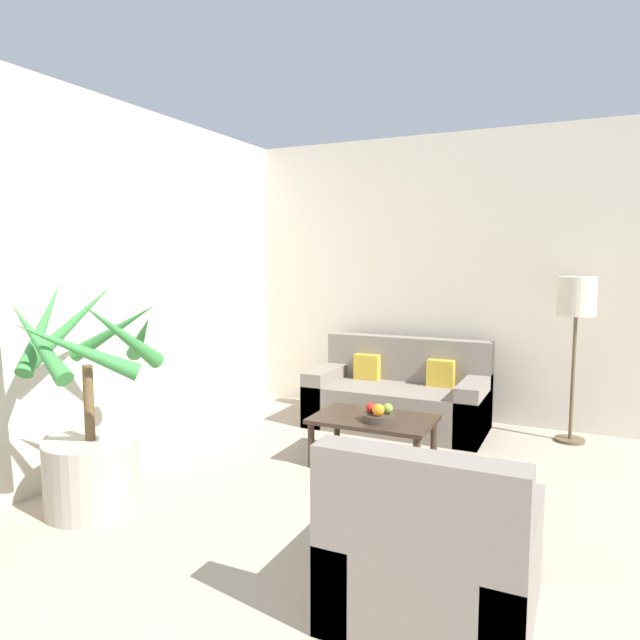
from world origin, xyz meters
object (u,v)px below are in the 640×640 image
object	(u,v)px
sofa_loveseat	(398,398)
ottoman	(474,505)
armchair	(433,557)
floor_lamp	(576,305)
fruit_bowl	(379,418)
orange_fruit	(378,410)
potted_palm	(91,438)
apple_green	(388,408)
coffee_table	(373,424)
apple_red	(371,408)

from	to	relation	value
sofa_loveseat	ottoman	xyz separation A→B (m)	(1.01, -1.83, -0.09)
sofa_loveseat	armchair	world-z (taller)	armchair
ottoman	sofa_loveseat	bearing A→B (deg)	119.03
floor_lamp	fruit_bowl	bearing A→B (deg)	-133.65
floor_lamp	armchair	bearing A→B (deg)	-99.40
fruit_bowl	orange_fruit	distance (m)	0.09
potted_palm	apple_green	size ratio (longest dim) A/B	18.73
sofa_loveseat	orange_fruit	distance (m)	1.20
fruit_bowl	orange_fruit	size ratio (longest dim) A/B	2.69
apple_green	coffee_table	bearing A→B (deg)	159.12
potted_palm	apple_green	bearing A→B (deg)	44.73
potted_palm	floor_lamp	distance (m)	3.80
fruit_bowl	sofa_loveseat	bearing A→B (deg)	100.19
potted_palm	sofa_loveseat	world-z (taller)	potted_palm
potted_palm	orange_fruit	world-z (taller)	potted_palm
apple_green	floor_lamp	bearing A→B (deg)	46.99
coffee_table	ottoman	world-z (taller)	coffee_table
apple_red	ottoman	size ratio (longest dim) A/B	0.14
floor_lamp	apple_red	size ratio (longest dim) A/B	18.74
apple_green	armchair	distance (m)	1.71
floor_lamp	apple_green	xyz separation A→B (m)	(-1.19, -1.28, -0.69)
coffee_table	armchair	size ratio (longest dim) A/B	1.08
sofa_loveseat	apple_red	distance (m)	1.13
apple_red	apple_green	xyz separation A→B (m)	(0.12, 0.03, 0.00)
sofa_loveseat	apple_green	world-z (taller)	sofa_loveseat
floor_lamp	apple_red	world-z (taller)	floor_lamp
coffee_table	armchair	distance (m)	1.80
coffee_table	fruit_bowl	xyz separation A→B (m)	(0.07, -0.08, 0.08)
potted_palm	ottoman	xyz separation A→B (m)	(2.17, 0.65, -0.27)
sofa_loveseat	coffee_table	xyz separation A→B (m)	(0.13, -1.03, 0.05)
coffee_table	apple_red	distance (m)	0.16
coffee_table	apple_red	size ratio (longest dim) A/B	11.96
coffee_table	ottoman	distance (m)	1.20
sofa_loveseat	coffee_table	bearing A→B (deg)	-82.81
apple_red	apple_green	world-z (taller)	apple_green
floor_lamp	apple_red	xyz separation A→B (m)	(-1.31, -1.30, -0.70)
potted_palm	fruit_bowl	world-z (taller)	potted_palm
armchair	ottoman	size ratio (longest dim) A/B	1.51
potted_palm	coffee_table	xyz separation A→B (m)	(1.29, 1.45, -0.14)
floor_lamp	ottoman	size ratio (longest dim) A/B	2.54
apple_green	armchair	xyz separation A→B (m)	(0.72, -1.54, -0.20)
coffee_table	apple_red	world-z (taller)	apple_red
fruit_bowl	ottoman	size ratio (longest dim) A/B	0.43
sofa_loveseat	orange_fruit	world-z (taller)	sofa_loveseat
coffee_table	armchair	xyz separation A→B (m)	(0.85, -1.59, -0.06)
apple_red	apple_green	bearing A→B (deg)	12.93
apple_red	armchair	distance (m)	1.74
sofa_loveseat	fruit_bowl	size ratio (longest dim) A/B	6.66
coffee_table	apple_green	distance (m)	0.20
sofa_loveseat	ottoman	world-z (taller)	sofa_loveseat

